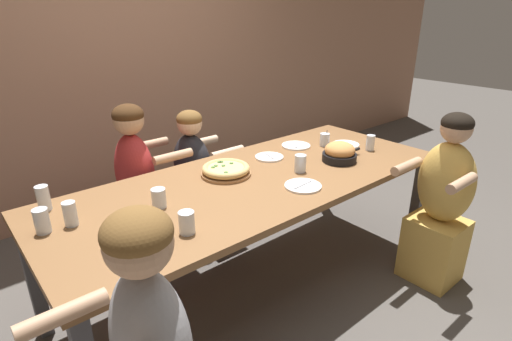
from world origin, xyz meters
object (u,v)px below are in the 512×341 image
object	(u,v)px
empty_plate_a	(296,146)
drinking_glass_f	(370,143)
empty_plate_d	(269,157)
drinking_glass_d	(300,164)
empty_plate_c	(303,186)
drinking_glass_a	(187,222)
pizza_board_main	(226,170)
diner_far_midleft	(138,195)
diner_far_center	(194,186)
empty_plate_b	(346,144)
diner_near_right	(441,208)
drinking_glass_g	(159,199)
drinking_glass_e	(42,222)
drinking_glass_b	(70,215)
skillet_bowl	(340,153)
drinking_glass_c	(44,199)
cocktail_glass_blue	(325,140)

from	to	relation	value
empty_plate_a	drinking_glass_f	world-z (taller)	drinking_glass_f
empty_plate_d	drinking_glass_d	size ratio (longest dim) A/B	1.77
empty_plate_c	drinking_glass_a	size ratio (longest dim) A/B	2.01
drinking_glass_f	pizza_board_main	bearing A→B (deg)	164.57
empty_plate_a	empty_plate_d	size ratio (longest dim) A/B	1.09
drinking_glass_f	diner_far_midleft	bearing A→B (deg)	148.91
pizza_board_main	diner_far_midleft	world-z (taller)	diner_far_midleft
empty_plate_d	diner_far_center	bearing A→B (deg)	121.44
empty_plate_b	drinking_glass_f	xyz separation A→B (m)	(0.04, -0.18, 0.05)
drinking_glass_d	diner_near_right	size ratio (longest dim) A/B	0.09
drinking_glass_g	drinking_glass_f	bearing A→B (deg)	-6.20
drinking_glass_a	drinking_glass_e	size ratio (longest dim) A/B	0.90
drinking_glass_b	drinking_glass_d	bearing A→B (deg)	-10.08
drinking_glass_b	drinking_glass_f	distance (m)	2.04
empty_plate_d	diner_far_center	xyz separation A→B (m)	(-0.31, 0.51, -0.30)
pizza_board_main	empty_plate_b	world-z (taller)	pizza_board_main
empty_plate_b	drinking_glass_f	distance (m)	0.20
skillet_bowl	empty_plate_c	size ratio (longest dim) A/B	1.56
pizza_board_main	drinking_glass_e	world-z (taller)	drinking_glass_e
drinking_glass_b	drinking_glass_c	size ratio (longest dim) A/B	0.92
drinking_glass_f	drinking_glass_g	world-z (taller)	drinking_glass_f
diner_far_midleft	empty_plate_d	bearing A→B (deg)	56.14
empty_plate_a	empty_plate_c	bearing A→B (deg)	-132.53
empty_plate_c	diner_far_center	world-z (taller)	diner_far_center
drinking_glass_g	diner_near_right	xyz separation A→B (m)	(1.61, -0.76, -0.30)
skillet_bowl	drinking_glass_f	distance (m)	0.35
empty_plate_b	drinking_glass_a	size ratio (longest dim) A/B	1.90
skillet_bowl	drinking_glass_g	distance (m)	1.27
skillet_bowl	drinking_glass_e	bearing A→B (deg)	170.77
drinking_glass_c	diner_far_center	world-z (taller)	diner_far_center
drinking_glass_c	drinking_glass_d	distance (m)	1.46
empty_plate_b	drinking_glass_d	xyz separation A→B (m)	(-0.65, -0.15, 0.04)
empty_plate_b	drinking_glass_d	distance (m)	0.67
pizza_board_main	drinking_glass_e	size ratio (longest dim) A/B	2.62
drinking_glass_f	diner_near_right	size ratio (longest dim) A/B	0.10
skillet_bowl	empty_plate_a	world-z (taller)	skillet_bowl
skillet_bowl	drinking_glass_f	bearing A→B (deg)	0.03
empty_plate_d	drinking_glass_f	xyz separation A→B (m)	(0.67, -0.35, 0.05)
empty_plate_b	drinking_glass_d	bearing A→B (deg)	-167.42
drinking_glass_d	cocktail_glass_blue	bearing A→B (deg)	25.16
drinking_glass_e	drinking_glass_d	bearing A→B (deg)	-9.85
drinking_glass_d	empty_plate_b	bearing A→B (deg)	12.58
drinking_glass_b	drinking_glass_e	bearing A→B (deg)	172.64
pizza_board_main	drinking_glass_d	xyz separation A→B (m)	(0.39, -0.26, 0.02)
pizza_board_main	drinking_glass_g	xyz separation A→B (m)	(-0.52, -0.13, 0.01)
drinking_glass_a	drinking_glass_f	distance (m)	1.64
drinking_glass_c	drinking_glass_g	size ratio (longest dim) A/B	1.28
drinking_glass_b	drinking_glass_d	xyz separation A→B (m)	(1.33, -0.24, -0.00)
drinking_glass_a	diner_near_right	xyz separation A→B (m)	(1.64, -0.44, -0.30)
empty_plate_d	drinking_glass_a	xyz separation A→B (m)	(-0.96, -0.50, 0.05)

